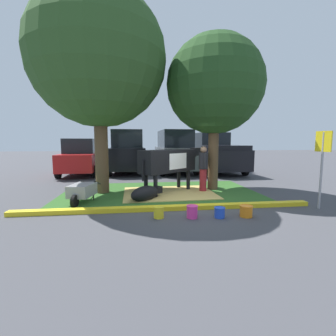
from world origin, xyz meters
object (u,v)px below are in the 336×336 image
suv_dark_grey (174,151)px  cow_holstein (170,161)px  hatchback_white (82,157)px  bucket_pink (192,211)px  shade_tree_left (99,59)px  pickup_truck_black (216,154)px  bucket_orange (246,211)px  bucket_yellow (159,212)px  shade_tree_right (215,86)px  parking_sign (323,154)px  wheelbarrow (82,191)px  bucket_blue (220,212)px  calf_lying (146,193)px  person_handler (203,168)px  suv_black (127,151)px

suv_dark_grey → cow_holstein: bearing=-100.3°
hatchback_white → bucket_pink: bearing=-61.8°
shade_tree_left → pickup_truck_black: 8.83m
cow_holstein → bucket_orange: bearing=-64.0°
bucket_yellow → suv_dark_grey: size_ratio=0.06×
bucket_pink → pickup_truck_black: 9.25m
shade_tree_right → bucket_orange: 5.09m
shade_tree_right → parking_sign: 4.38m
suv_dark_grey → pickup_truck_black: suv_dark_grey is taller
shade_tree_left → hatchback_white: size_ratio=1.58×
wheelbarrow → hatchback_white: (-1.48, 6.59, 0.60)m
wheelbarrow → bucket_blue: size_ratio=5.83×
shade_tree_left → wheelbarrow: bearing=-105.9°
calf_lying → wheelbarrow: size_ratio=0.72×
cow_holstein → shade_tree_right: bearing=10.0°
calf_lying → parking_sign: size_ratio=0.54×
cow_holstein → parking_sign: size_ratio=1.24×
shade_tree_right → bucket_yellow: (-2.39, -3.20, -3.80)m
calf_lying → person_handler: bearing=26.3°
cow_holstein → bucket_pink: size_ratio=8.53×
wheelbarrow → suv_black: (1.07, 7.11, 0.88)m
cow_holstein → bucket_pink: bearing=-87.3°
shade_tree_right → suv_dark_grey: shade_tree_right is taller
bucket_orange → hatchback_white: bearing=124.7°
bucket_yellow → parking_sign: bearing=3.0°
cow_holstein → bucket_blue: size_ratio=9.59×
bucket_pink → hatchback_white: (-4.50, 8.38, 0.82)m
wheelbarrow → suv_dark_grey: (3.89, 6.81, 0.88)m
shade_tree_left → suv_dark_grey: (3.48, 5.39, -3.42)m
calf_lying → suv_black: bearing=97.0°
hatchback_white → suv_black: bearing=11.5°
bucket_yellow → suv_black: bearing=97.3°
shade_tree_right → hatchback_white: size_ratio=1.30×
pickup_truck_black → wheelbarrow: bearing=-133.8°
suv_dark_grey → calf_lying: bearing=-106.1°
shade_tree_left → bucket_pink: 6.13m
bucket_yellow → suv_dark_grey: suv_dark_grey is taller
person_handler → bucket_yellow: person_handler is taller
bucket_pink → hatchback_white: size_ratio=0.07×
wheelbarrow → pickup_truck_black: pickup_truck_black is taller
wheelbarrow → parking_sign: 6.96m
shade_tree_left → suv_black: (0.66, 5.69, -3.42)m
suv_dark_grey → wheelbarrow: bearing=-119.7°
shade_tree_right → wheelbarrow: bearing=-161.8°
bucket_orange → bucket_pink: bearing=176.7°
bucket_yellow → hatchback_white: bearing=114.0°
cow_holstein → suv_black: size_ratio=0.57×
pickup_truck_black → bucket_pink: bearing=-112.1°
suv_dark_grey → hatchback_white: bearing=-177.7°
hatchback_white → shade_tree_right: bearing=-39.9°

